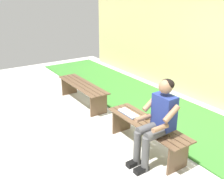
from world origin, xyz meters
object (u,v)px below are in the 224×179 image
(bench_near, at_px, (147,129))
(apple, at_px, (146,117))
(book_open, at_px, (129,113))
(bench_far, at_px, (82,89))
(person_seated, at_px, (158,119))

(bench_near, xyz_separation_m, apple, (0.11, -0.07, 0.16))
(bench_near, distance_m, book_open, 0.44)
(apple, bearing_deg, bench_far, 1.80)
(bench_near, relative_size, book_open, 3.84)
(bench_far, distance_m, book_open, 1.76)
(bench_near, height_order, bench_far, same)
(bench_far, bearing_deg, person_seated, 177.67)
(bench_far, height_order, book_open, book_open)
(bench_near, xyz_separation_m, bench_far, (2.18, -0.00, 0.00))
(person_seated, xyz_separation_m, apple, (0.43, -0.17, -0.19))
(person_seated, bearing_deg, apple, -21.20)
(person_seated, xyz_separation_m, book_open, (0.74, -0.06, -0.23))
(bench_far, relative_size, person_seated, 1.29)
(person_seated, bearing_deg, bench_near, -17.42)
(bench_near, height_order, person_seated, person_seated)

